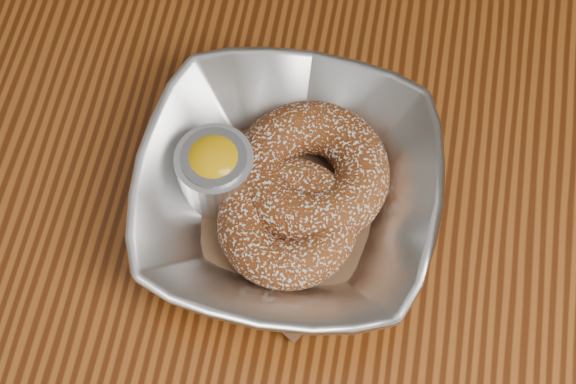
% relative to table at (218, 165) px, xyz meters
% --- Properties ---
extents(ground_plane, '(4.00, 4.00, 0.00)m').
position_rel_table_xyz_m(ground_plane, '(0.00, 0.00, -0.65)').
color(ground_plane, '#565659').
rests_on(ground_plane, ground).
extents(table, '(1.20, 0.80, 0.75)m').
position_rel_table_xyz_m(table, '(0.00, 0.00, 0.00)').
color(table, '#68310F').
rests_on(table, ground_plane).
extents(serving_bowl, '(0.21, 0.21, 0.05)m').
position_rel_table_xyz_m(serving_bowl, '(0.08, -0.07, 0.12)').
color(serving_bowl, silver).
rests_on(serving_bowl, table).
extents(parchment, '(0.20, 0.20, 0.00)m').
position_rel_table_xyz_m(parchment, '(0.08, -0.07, 0.11)').
color(parchment, brown).
rests_on(parchment, table).
extents(donut_back, '(0.15, 0.15, 0.04)m').
position_rel_table_xyz_m(donut_back, '(0.09, -0.06, 0.13)').
color(donut_back, brown).
rests_on(donut_back, parchment).
extents(donut_front, '(0.12, 0.12, 0.03)m').
position_rel_table_xyz_m(donut_front, '(0.08, -0.10, 0.13)').
color(donut_front, brown).
rests_on(donut_front, parchment).
extents(ramekin, '(0.05, 0.05, 0.05)m').
position_rel_table_xyz_m(ramekin, '(0.02, -0.07, 0.13)').
color(ramekin, silver).
rests_on(ramekin, table).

